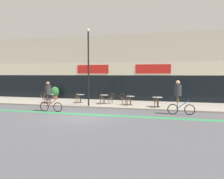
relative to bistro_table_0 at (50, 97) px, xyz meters
name	(u,v)px	position (x,y,z in m)	size (l,w,h in m)	color
ground_plane	(79,118)	(5.30, -5.69, -0.66)	(120.00, 120.00, 0.00)	#4C4C51
sidewalk_slab	(114,104)	(5.30, 1.56, -0.60)	(40.00, 5.50, 0.12)	gray
storefront_facade	(127,69)	(5.30, 6.28, 2.54)	(40.00, 4.06, 6.45)	beige
bike_lane_stripe	(88,114)	(5.30, -4.25, -0.66)	(36.00, 0.70, 0.01)	#2D844C
bistro_table_0	(50,97)	(0.00, 0.00, 0.00)	(0.62, 0.62, 0.78)	black
bistro_table_1	(81,97)	(2.36, 1.16, -0.03)	(0.67, 0.67, 0.72)	black
bistro_table_2	(104,97)	(4.58, 1.13, -0.02)	(0.71, 0.71, 0.74)	black
bistro_table_3	(130,99)	(6.95, 0.85, -0.03)	(0.69, 0.69, 0.71)	black
bistro_table_4	(157,100)	(9.24, 0.14, 0.00)	(0.80, 0.80, 0.75)	black
cafe_chair_0_near	(46,98)	(0.00, -0.63, -0.03)	(0.41, 0.58, 0.90)	#4C3823
cafe_chair_0_side	(44,97)	(-0.63, -0.01, -0.03)	(0.59, 0.43, 0.90)	#4C3823
cafe_chair_1_near	(78,97)	(2.36, 0.53, -0.03)	(0.41, 0.58, 0.90)	#4C3823
cafe_chair_2_near	(102,98)	(4.59, 0.50, -0.03)	(0.45, 0.60, 0.90)	#4C3823
cafe_chair_2_side	(111,98)	(5.20, 1.12, -0.03)	(0.59, 0.44, 0.90)	#4C3823
cafe_chair_3_near	(129,99)	(6.95, 0.22, -0.03)	(0.40, 0.57, 0.90)	#4C3823
cafe_chair_3_side	(123,98)	(6.32, 0.85, -0.03)	(0.58, 0.40, 0.90)	#4C3823
cafe_chair_4_near	(156,101)	(9.24, -0.49, -0.03)	(0.40, 0.58, 0.90)	#4C3823
planter_pot	(55,92)	(-1.52, 3.51, 0.12)	(0.85, 0.85, 1.24)	brown
lamp_post	(88,62)	(3.94, -0.84, 2.90)	(0.26, 0.26, 6.06)	black
cyclist_0	(49,94)	(2.12, -3.80, 0.57)	(1.73, 0.49, 2.11)	black
cyclist_1	(178,94)	(10.94, -2.57, 0.66)	(1.76, 0.55, 2.23)	black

